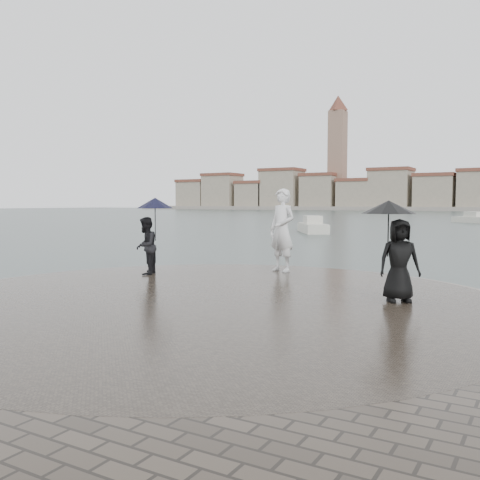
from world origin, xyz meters
The scene contains 6 objects.
ground centered at (0.00, 0.00, 0.00)m, with size 400.00×400.00×0.00m, color #2B3835.
kerb_ring centered at (0.00, 3.50, 0.16)m, with size 12.50×12.50×0.32m, color gray.
quay_tip centered at (0.00, 3.50, 0.18)m, with size 11.90×11.90×0.36m, color #2D261E.
statue centered at (-0.55, 8.05, 1.51)m, with size 0.84×0.55×2.30m, color white.
visitor_left centered at (-3.32, 5.68, 1.46)m, with size 1.16×1.05×2.04m.
visitor_right centered at (3.31, 5.10, 1.48)m, with size 1.24×1.05×1.95m.
Camera 1 is at (5.88, -5.28, 2.26)m, focal length 40.00 mm.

